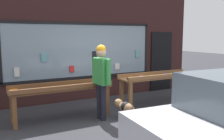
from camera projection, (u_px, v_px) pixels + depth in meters
The scene contains 6 objects.
ground_plane at pixel (132, 119), 5.94m from camera, with size 40.00×40.00×0.00m, color #2D2D33.
shopfront_facade at pixel (92, 44), 7.80m from camera, with size 7.45×0.29×3.50m.
display_table_left at pixel (62, 91), 5.92m from camera, with size 2.39×0.63×0.86m.
display_table_right at pixel (158, 79), 7.25m from camera, with size 2.39×0.64×0.91m.
person_browsing at pixel (101, 76), 5.82m from camera, with size 0.26×0.69×1.78m.
small_dog at pixel (124, 107), 5.91m from camera, with size 0.34×0.63×0.46m.
Camera 1 is at (-3.10, -4.83, 1.99)m, focal length 40.00 mm.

